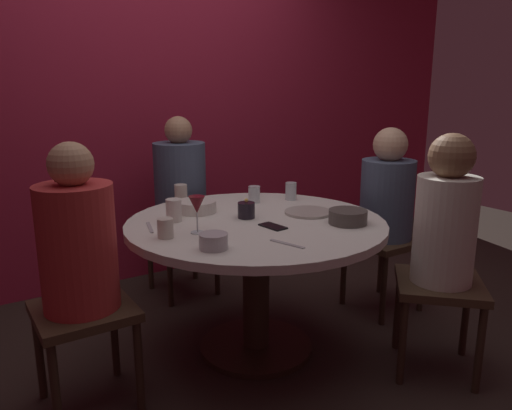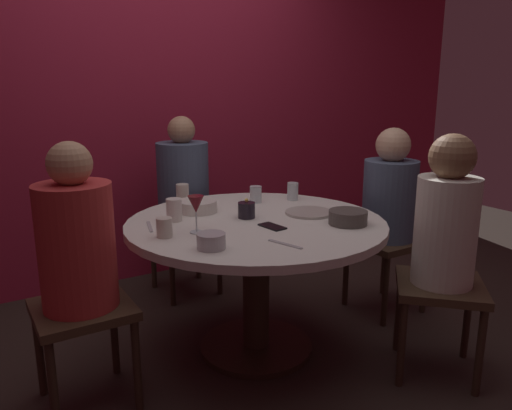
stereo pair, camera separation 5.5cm
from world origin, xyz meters
TOP-DOWN VIEW (x-y plane):
  - ground_plane at (0.00, 0.00)m, footprint 8.00×8.00m
  - back_wall at (0.00, 1.40)m, footprint 6.00×0.10m
  - dining_table at (0.00, 0.00)m, footprint 1.31×1.31m
  - seated_diner_left at (-0.88, 0.00)m, footprint 0.40×0.40m
  - seated_diner_back at (0.00, 0.91)m, footprint 0.40×0.40m
  - seated_diner_right at (0.95, 0.00)m, footprint 0.40×0.40m
  - seated_diner_front_right at (0.64, -0.64)m, footprint 0.57×0.57m
  - candle_holder at (-0.02, 0.07)m, footprint 0.09×0.09m
  - wine_glass at (-0.35, -0.04)m, footprint 0.08×0.08m
  - dinner_plate at (0.31, -0.04)m, footprint 0.25×0.25m
  - cell_phone at (0.00, -0.15)m, footprint 0.09×0.15m
  - bowl_serving_large at (-0.39, -0.28)m, footprint 0.12×0.12m
  - bowl_salad_center at (0.35, -0.30)m, footprint 0.19×0.19m
  - bowl_small_white at (-0.18, 0.32)m, footprint 0.21×0.21m
  - cup_near_candle at (-0.36, 0.21)m, footprint 0.08×0.08m
  - cup_by_left_diner at (0.43, 0.28)m, footprint 0.07×0.07m
  - cup_by_right_diner at (-0.50, -0.02)m, footprint 0.07×0.07m
  - cup_center_front at (0.21, 0.34)m, footprint 0.07×0.07m
  - cup_far_edge at (-0.18, 0.52)m, footprint 0.07×0.07m
  - fork_near_plate at (-0.10, -0.40)m, footprint 0.07×0.18m
  - knife_near_plate at (-0.50, 0.16)m, footprint 0.06×0.18m

SIDE VIEW (x-z plane):
  - ground_plane at x=0.00m, z-range 0.00..0.00m
  - dining_table at x=0.00m, z-range 0.21..0.93m
  - seated_diner_right at x=0.95m, z-range 0.14..1.29m
  - seated_diner_left at x=-0.88m, z-range 0.14..1.31m
  - fork_near_plate at x=-0.10m, z-range 0.72..0.73m
  - knife_near_plate at x=-0.50m, z-range 0.72..0.73m
  - cell_phone at x=0.00m, z-range 0.72..0.73m
  - dinner_plate at x=0.31m, z-range 0.72..0.73m
  - seated_diner_front_right at x=0.64m, z-range 0.14..1.32m
  - seated_diner_back at x=0.00m, z-range 0.14..1.33m
  - bowl_small_white at x=-0.18m, z-range 0.72..0.78m
  - bowl_serving_large at x=-0.39m, z-range 0.72..0.79m
  - bowl_salad_center at x=0.35m, z-range 0.72..0.79m
  - candle_holder at x=-0.02m, z-range 0.71..0.81m
  - cup_by_right_diner at x=-0.50m, z-range 0.72..0.81m
  - cup_center_front at x=0.21m, z-range 0.72..0.82m
  - cup_by_left_diner at x=0.43m, z-range 0.72..0.83m
  - cup_near_candle at x=-0.36m, z-range 0.72..0.84m
  - cup_far_edge at x=-0.18m, z-range 0.72..0.84m
  - wine_glass at x=-0.35m, z-range 0.76..0.94m
  - back_wall at x=0.00m, z-range 0.00..2.60m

